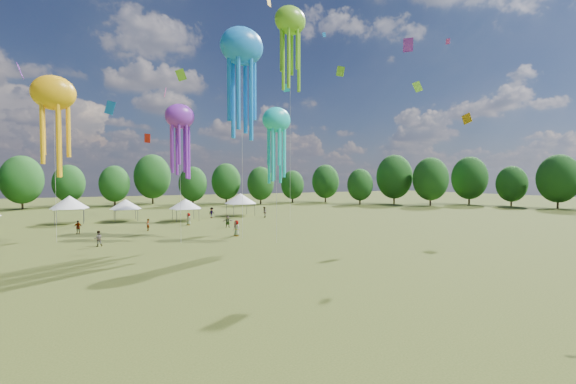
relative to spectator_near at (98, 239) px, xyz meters
name	(u,v)px	position (x,y,z in m)	size (l,w,h in m)	color
spectator_near	(98,239)	(0.00, 0.00, 0.00)	(0.78, 0.61, 1.60)	gray
spectators_far	(212,218)	(15.55, 12.60, 0.10)	(29.70, 22.76, 1.91)	gray
festival_tents	(138,203)	(6.12, 21.93, 2.21)	(42.97, 11.14, 4.31)	#47474C
show_kites	(157,68)	(6.31, 2.55, 18.78)	(47.11, 15.87, 32.04)	#FFB10F
treeline	(130,181)	(5.45, 27.92, 5.74)	(201.57, 95.24, 13.43)	#38281C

